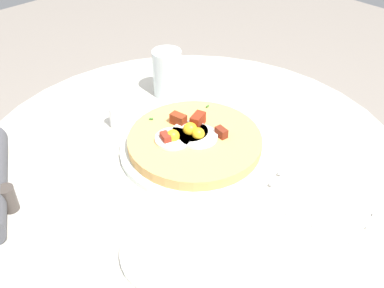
# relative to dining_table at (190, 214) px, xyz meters

# --- Properties ---
(dining_table) EXTENTS (0.87, 0.87, 0.74)m
(dining_table) POSITION_rel_dining_table_xyz_m (0.00, 0.00, 0.00)
(dining_table) COLOR beige
(dining_table) RESTS_ON ground_plane
(pizza_plate) EXTENTS (0.30, 0.30, 0.01)m
(pizza_plate) POSITION_rel_dining_table_xyz_m (0.00, -0.01, 0.18)
(pizza_plate) COLOR silver
(pizza_plate) RESTS_ON dining_table
(breakfast_pizza) EXTENTS (0.27, 0.27, 0.05)m
(breakfast_pizza) POSITION_rel_dining_table_xyz_m (0.00, -0.01, 0.20)
(breakfast_pizza) COLOR tan
(breakfast_pizza) RESTS_ON pizza_plate
(bread_plate) EXTENTS (0.17, 0.17, 0.01)m
(bread_plate) POSITION_rel_dining_table_xyz_m (-0.16, 0.19, 0.18)
(bread_plate) COLOR white
(bread_plate) RESTS_ON dining_table
(napkin) EXTENTS (0.19, 0.17, 0.00)m
(napkin) POSITION_rel_dining_table_xyz_m (-0.26, -0.08, 0.18)
(napkin) COLOR white
(napkin) RESTS_ON dining_table
(fork) EXTENTS (0.18, 0.05, 0.00)m
(fork) POSITION_rel_dining_table_xyz_m (-0.25, -0.10, 0.18)
(fork) COLOR silver
(fork) RESTS_ON napkin
(knife) EXTENTS (0.18, 0.05, 0.00)m
(knife) POSITION_rel_dining_table_xyz_m (-0.26, -0.06, 0.18)
(knife) COLOR silver
(knife) RESTS_ON napkin
(water_glass) EXTENTS (0.07, 0.07, 0.11)m
(water_glass) POSITION_rel_dining_table_xyz_m (0.20, -0.12, 0.23)
(water_glass) COLOR silver
(water_glass) RESTS_ON dining_table
(salt_shaker) EXTENTS (0.03, 0.03, 0.05)m
(salt_shaker) POSITION_rel_dining_table_xyz_m (0.18, 0.05, 0.20)
(salt_shaker) COLOR white
(salt_shaker) RESTS_ON dining_table
(pepper_shaker) EXTENTS (0.03, 0.03, 0.05)m
(pepper_shaker) POSITION_rel_dining_table_xyz_m (0.10, 0.33, 0.20)
(pepper_shaker) COLOR #3F3833
(pepper_shaker) RESTS_ON dining_table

